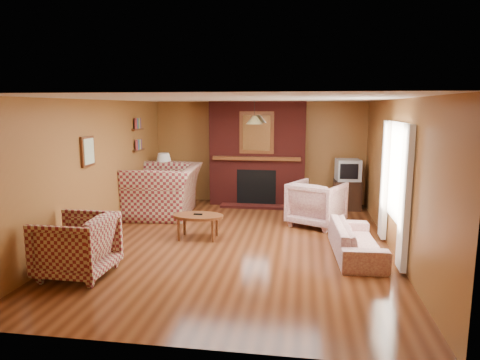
% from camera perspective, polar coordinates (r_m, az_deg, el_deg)
% --- Properties ---
extents(floor, '(6.50, 6.50, 0.00)m').
position_cam_1_polar(floor, '(7.33, -0.26, -8.36)').
color(floor, '#49230F').
rests_on(floor, ground).
extents(ceiling, '(6.50, 6.50, 0.00)m').
position_cam_1_polar(ceiling, '(6.97, -0.27, 10.75)').
color(ceiling, silver).
rests_on(ceiling, wall_back).
extents(wall_back, '(6.50, 0.00, 6.50)m').
position_cam_1_polar(wall_back, '(10.25, 2.52, 3.69)').
color(wall_back, brown).
rests_on(wall_back, floor).
extents(wall_front, '(6.50, 0.00, 6.50)m').
position_cam_1_polar(wall_front, '(3.94, -7.56, -6.20)').
color(wall_front, brown).
rests_on(wall_front, floor).
extents(wall_left, '(0.00, 6.50, 6.50)m').
position_cam_1_polar(wall_left, '(7.83, -18.67, 1.32)').
color(wall_left, brown).
rests_on(wall_left, floor).
extents(wall_right, '(0.00, 6.50, 6.50)m').
position_cam_1_polar(wall_right, '(7.11, 20.06, 0.44)').
color(wall_right, brown).
rests_on(wall_right, floor).
extents(fireplace, '(2.20, 0.82, 2.40)m').
position_cam_1_polar(fireplace, '(9.99, 2.36, 3.43)').
color(fireplace, '#4B1410').
rests_on(fireplace, floor).
extents(window_right, '(0.10, 1.85, 2.00)m').
position_cam_1_polar(window_right, '(6.92, 19.96, -0.41)').
color(window_right, beige).
rests_on(window_right, wall_right).
extents(bookshelf, '(0.09, 0.55, 0.71)m').
position_cam_1_polar(bookshelf, '(9.48, -13.27, 5.78)').
color(bookshelf, '#5F3116').
rests_on(bookshelf, wall_left).
extents(botanical_print, '(0.05, 0.40, 0.50)m').
position_cam_1_polar(botanical_print, '(7.51, -19.62, 3.62)').
color(botanical_print, '#5F3116').
rests_on(botanical_print, wall_left).
extents(pendant_light, '(0.36, 0.36, 0.48)m').
position_cam_1_polar(pendant_light, '(9.25, 1.93, 8.02)').
color(pendant_light, black).
rests_on(pendant_light, ceiling).
extents(plaid_loveseat, '(1.54, 1.73, 1.06)m').
position_cam_1_polar(plaid_loveseat, '(9.22, -10.06, -1.34)').
color(plaid_loveseat, maroon).
rests_on(plaid_loveseat, floor).
extents(plaid_armchair, '(0.94, 0.91, 0.84)m').
position_cam_1_polar(plaid_armchair, '(6.26, -20.98, -8.18)').
color(plaid_armchair, maroon).
rests_on(plaid_armchair, floor).
extents(floral_sofa, '(0.76, 1.72, 0.49)m').
position_cam_1_polar(floral_sofa, '(6.89, 15.23, -7.74)').
color(floral_sofa, beige).
rests_on(floral_sofa, floor).
extents(floral_armchair, '(1.25, 1.26, 0.86)m').
position_cam_1_polar(floral_armchair, '(8.41, 10.19, -3.11)').
color(floral_armchair, beige).
rests_on(floral_armchair, floor).
extents(coffee_table, '(0.89, 0.55, 0.44)m').
position_cam_1_polar(coffee_table, '(7.50, -5.61, -5.02)').
color(coffee_table, '#5F3116').
rests_on(coffee_table, floor).
extents(side_table, '(0.48, 0.48, 0.61)m').
position_cam_1_polar(side_table, '(10.05, -10.01, -1.73)').
color(side_table, '#5F3116').
rests_on(side_table, floor).
extents(table_lamp, '(0.38, 0.38, 0.63)m').
position_cam_1_polar(table_lamp, '(9.94, -10.12, 1.97)').
color(table_lamp, white).
rests_on(table_lamp, side_table).
extents(tv_stand, '(0.60, 0.55, 0.65)m').
position_cam_1_polar(tv_stand, '(9.93, 14.06, -1.89)').
color(tv_stand, black).
rests_on(tv_stand, floor).
extents(crt_tv, '(0.56, 0.56, 0.47)m').
position_cam_1_polar(crt_tv, '(9.83, 14.20, 1.33)').
color(crt_tv, '#AFB2B8').
rests_on(crt_tv, tv_stand).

